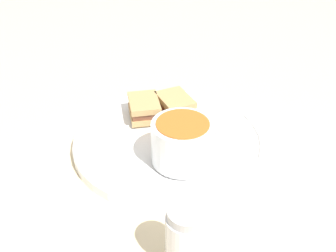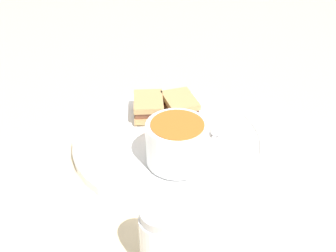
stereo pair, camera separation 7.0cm
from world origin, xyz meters
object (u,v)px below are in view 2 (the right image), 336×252
spoon (216,133)px  sandwich_half_far (148,107)px  sandwich_half_near (180,105)px  salt_shaker (160,241)px  soup_bowl (177,142)px

spoon → sandwich_half_far: 0.14m
sandwich_half_near → salt_shaker: size_ratio=0.83×
spoon → sandwich_half_far: (0.12, 0.08, 0.01)m
soup_bowl → spoon: size_ratio=1.07×
soup_bowl → sandwich_half_near: (0.12, -0.08, -0.02)m
sandwich_half_near → salt_shaker: bearing=146.6°
soup_bowl → sandwich_half_near: size_ratio=1.20×
soup_bowl → salt_shaker: bearing=144.9°
salt_shaker → sandwich_half_near: bearing=-33.4°
sandwich_half_near → spoon: bearing=-167.3°
soup_bowl → salt_shaker: size_ratio=1.00×
sandwich_half_far → soup_bowl: bearing=173.0°
sandwich_half_near → sandwich_half_far: 0.06m
sandwich_half_far → salt_shaker: salt_shaker is taller
sandwich_half_near → salt_shaker: (-0.28, 0.19, 0.01)m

